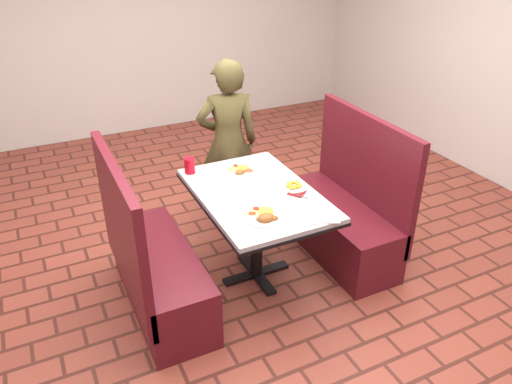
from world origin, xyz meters
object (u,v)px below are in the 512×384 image
booth_bench_right (343,216)px  dining_table (256,204)px  diner_person (228,143)px  plantain_plate (294,186)px  red_tumbler (190,166)px  near_dinner_plate (263,214)px  booth_bench_left (154,268)px  far_dinner_plate (241,169)px

booth_bench_right → dining_table: bearing=180.0°
dining_table → diner_person: 0.95m
plantain_plate → red_tumbler: 0.83m
dining_table → near_dinner_plate: bearing=-108.4°
booth_bench_left → near_dinner_plate: (0.69, -0.34, 0.45)m
plantain_plate → red_tumbler: (-0.61, 0.57, 0.05)m
booth_bench_left → red_tumbler: 0.84m
far_dinner_plate → red_tumbler: 0.40m
near_dinner_plate → plantain_plate: 0.49m
dining_table → red_tumbler: 0.62m
dining_table → far_dinner_plate: size_ratio=4.87×
far_dinner_plate → plantain_plate: bearing=-58.9°
diner_person → red_tumbler: 0.66m
far_dinner_plate → red_tumbler: red_tumbler is taller
dining_table → booth_bench_right: booth_bench_right is taller
booth_bench_left → near_dinner_plate: booth_bench_left is taller
booth_bench_right → far_dinner_plate: bearing=155.4°
dining_table → red_tumbler: red_tumbler is taller
red_tumbler → booth_bench_right: bearing=-24.3°
plantain_plate → red_tumbler: bearing=137.0°
booth_bench_right → far_dinner_plate: size_ratio=4.83×
near_dinner_plate → red_tumbler: size_ratio=2.30×
booth_bench_right → diner_person: bearing=123.8°
red_tumbler → far_dinner_plate: bearing=-23.7°
diner_person → plantain_plate: bearing=108.8°
booth_bench_right → plantain_plate: (-0.52, -0.06, 0.43)m
diner_person → far_dinner_plate: bearing=89.1°
booth_bench_left → booth_bench_right: same height
dining_table → booth_bench_right: (0.80, 0.00, -0.32)m
booth_bench_right → red_tumbler: size_ratio=9.88×
booth_bench_left → far_dinner_plate: 1.01m
dining_table → plantain_plate: plantain_plate is taller
dining_table → booth_bench_left: 0.86m
booth_bench_right → near_dinner_plate: bearing=-159.6°
booth_bench_right → near_dinner_plate: 1.07m
booth_bench_left → red_tumbler: bearing=46.9°
diner_person → red_tumbler: diner_person is taller
far_dinner_plate → plantain_plate: 0.48m
diner_person → plantain_plate: 1.00m
near_dinner_plate → plantain_plate: size_ratio=1.43×
dining_table → far_dinner_plate: (0.04, 0.35, 0.12)m
near_dinner_plate → plantain_plate: bearing=35.1°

